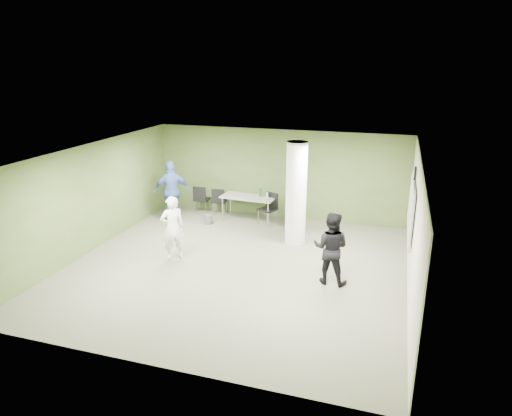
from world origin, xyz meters
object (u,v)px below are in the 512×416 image
(woman_white, at_px, (173,228))
(man_blue, at_px, (172,192))
(folding_table, at_px, (249,198))
(man_black, at_px, (331,248))
(chair_back_left, at_px, (201,197))

(woman_white, bearing_deg, man_blue, -104.19)
(folding_table, bearing_deg, woman_white, -101.61)
(woman_white, bearing_deg, folding_table, -147.34)
(folding_table, relative_size, man_black, 1.03)
(woman_white, bearing_deg, man_black, 136.40)
(chair_back_left, xyz_separation_m, man_black, (4.78, -3.67, 0.30))
(chair_back_left, height_order, man_blue, man_blue)
(folding_table, bearing_deg, chair_back_left, 175.71)
(woman_white, height_order, man_black, man_black)
(man_black, distance_m, man_blue, 5.93)
(chair_back_left, distance_m, woman_white, 3.64)
(folding_table, distance_m, man_blue, 2.37)
(man_black, height_order, man_blue, man_blue)
(chair_back_left, bearing_deg, man_blue, 61.94)
(man_black, bearing_deg, chair_back_left, -33.25)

